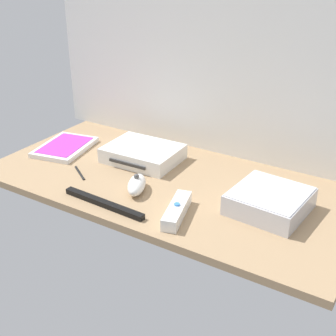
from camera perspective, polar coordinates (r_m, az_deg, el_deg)
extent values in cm
cube|color=#9E7F5B|center=(125.80, 0.00, -2.05)|extent=(100.00, 48.00, 2.00)
cube|color=white|center=(135.04, 5.72, 14.72)|extent=(110.00, 1.20, 64.00)
cube|color=white|center=(136.60, -3.08, 1.79)|extent=(21.54, 16.72, 4.40)
cube|color=#2D2D2D|center=(130.46, -5.03, 0.50)|extent=(12.01, 1.01, 0.80)
cube|color=silver|center=(113.54, 12.35, -4.03)|extent=(18.18, 18.18, 5.00)
cube|color=silver|center=(112.26, 12.48, -2.86)|extent=(17.46, 17.46, 0.30)
cube|color=white|center=(147.95, -12.51, 2.52)|extent=(17.11, 21.33, 1.40)
cube|color=#B233B2|center=(147.65, -12.54, 2.79)|extent=(14.18, 18.23, 0.16)
cube|color=white|center=(109.29, 1.10, -5.24)|extent=(7.49, 15.22, 3.00)
cylinder|color=#387FDB|center=(108.41, 1.10, -4.47)|extent=(1.40, 1.40, 0.40)
ellipsoid|color=white|center=(119.60, -3.86, -2.07)|extent=(8.25, 10.92, 4.00)
sphere|color=#4C4C4C|center=(118.49, -3.89, -1.04)|extent=(1.40, 1.40, 1.40)
cube|color=black|center=(114.78, -7.90, -4.32)|extent=(24.05, 2.78, 1.40)
cylinder|color=black|center=(131.73, -10.77, -0.52)|extent=(7.90, 5.54, 0.70)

